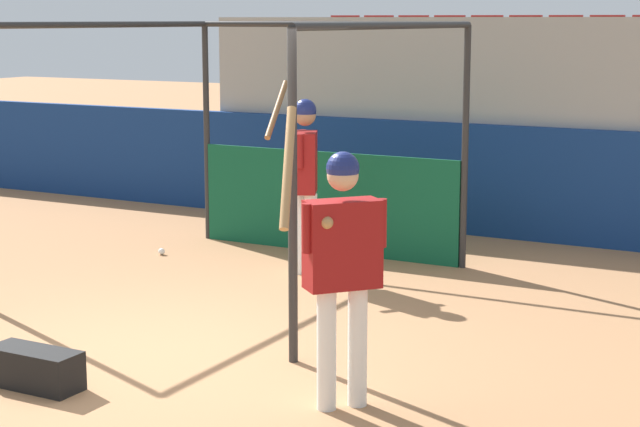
{
  "coord_description": "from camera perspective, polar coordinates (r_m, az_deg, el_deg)",
  "views": [
    {
      "loc": [
        4.83,
        -6.34,
        2.57
      ],
      "look_at": [
        0.68,
        1.3,
        0.98
      ],
      "focal_mm": 60.0,
      "sensor_mm": 36.0,
      "label": 1
    }
  ],
  "objects": [
    {
      "name": "player_batter",
      "position": [
        10.68,
        -0.84,
        2.35
      ],
      "size": [
        0.7,
        0.74,
        1.94
      ],
      "rotation": [
        0.0,
        0.0,
        2.01
      ],
      "color": "white",
      "rests_on": "ground"
    },
    {
      "name": "bleacher_section",
      "position": [
        14.17,
        8.47,
        5.12
      ],
      "size": [
        6.5,
        2.4,
        2.62
      ],
      "color": "#9E9E99",
      "rests_on": "ground"
    },
    {
      "name": "batting_cage",
      "position": [
        11.15,
        -1.32,
        3.0
      ],
      "size": [
        3.28,
        3.62,
        2.54
      ],
      "color": "#282828",
      "rests_on": "ground"
    },
    {
      "name": "equipment_bag",
      "position": [
        7.87,
        -14.96,
        -7.98
      ],
      "size": [
        0.7,
        0.28,
        0.28
      ],
      "color": "black",
      "rests_on": "ground"
    },
    {
      "name": "baseball",
      "position": [
        11.93,
        -8.45,
        -2.02
      ],
      "size": [
        0.07,
        0.07,
        0.07
      ],
      "color": "white",
      "rests_on": "ground"
    },
    {
      "name": "ground_plane",
      "position": [
        8.37,
        -8.47,
        -7.63
      ],
      "size": [
        60.0,
        60.0,
        0.0
      ],
      "primitive_type": "plane",
      "color": "#A8754C"
    },
    {
      "name": "home_plate",
      "position": [
        10.71,
        0.86,
        -3.49
      ],
      "size": [
        0.44,
        0.44,
        0.02
      ],
      "color": "white",
      "rests_on": "ground"
    },
    {
      "name": "player_waiting",
      "position": [
        6.99,
        1.13,
        -2.24
      ],
      "size": [
        0.63,
        0.8,
        2.01
      ],
      "rotation": [
        0.0,
        0.0,
        -2.29
      ],
      "color": "white",
      "rests_on": "ground"
    },
    {
      "name": "outfield_wall",
      "position": [
        13.08,
        6.49,
        1.93
      ],
      "size": [
        24.0,
        0.12,
        1.34
      ],
      "color": "navy",
      "rests_on": "ground"
    }
  ]
}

